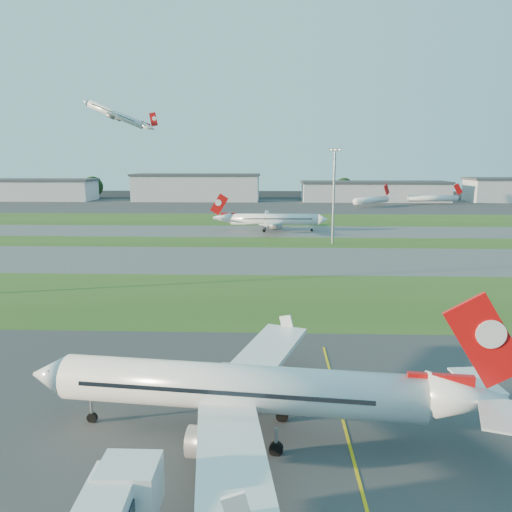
{
  "coord_description": "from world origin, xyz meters",
  "views": [
    {
      "loc": [
        -1.25,
        -28.16,
        22.62
      ],
      "look_at": [
        -4.12,
        53.07,
        7.0
      ],
      "focal_mm": 35.0,
      "sensor_mm": 36.0,
      "label": 1
    }
  ],
  "objects_px": {
    "airliner_parked": "(242,389)",
    "airliner_taxiing": "(273,220)",
    "mini_jet_near": "(372,200)",
    "mini_jet_far": "(433,198)",
    "light_mast_centre": "(334,190)"
  },
  "relations": [
    {
      "from": "airliner_parked",
      "to": "airliner_taxiing",
      "type": "distance_m",
      "value": 122.16
    },
    {
      "from": "airliner_parked",
      "to": "light_mast_centre",
      "type": "distance_m",
      "value": 100.3
    },
    {
      "from": "light_mast_centre",
      "to": "airliner_parked",
      "type": "bearing_deg",
      "value": -100.85
    },
    {
      "from": "light_mast_centre",
      "to": "airliner_taxiing",
      "type": "bearing_deg",
      "value": 124.05
    },
    {
      "from": "airliner_parked",
      "to": "mini_jet_far",
      "type": "relative_size",
      "value": 1.3
    },
    {
      "from": "mini_jet_near",
      "to": "mini_jet_far",
      "type": "relative_size",
      "value": 0.76
    },
    {
      "from": "airliner_taxiing",
      "to": "mini_jet_near",
      "type": "relative_size",
      "value": 1.61
    },
    {
      "from": "airliner_parked",
      "to": "mini_jet_near",
      "type": "distance_m",
      "value": 217.14
    },
    {
      "from": "airliner_parked",
      "to": "mini_jet_far",
      "type": "bearing_deg",
      "value": 75.53
    },
    {
      "from": "mini_jet_near",
      "to": "airliner_parked",
      "type": "bearing_deg",
      "value": -147.8
    },
    {
      "from": "light_mast_centre",
      "to": "mini_jet_far",
      "type": "bearing_deg",
      "value": 62.31
    },
    {
      "from": "airliner_taxiing",
      "to": "light_mast_centre",
      "type": "bearing_deg",
      "value": 123.59
    },
    {
      "from": "mini_jet_far",
      "to": "mini_jet_near",
      "type": "bearing_deg",
      "value": -162.1
    },
    {
      "from": "mini_jet_near",
      "to": "mini_jet_far",
      "type": "height_order",
      "value": "same"
    },
    {
      "from": "mini_jet_near",
      "to": "mini_jet_far",
      "type": "distance_m",
      "value": 37.32
    }
  ]
}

